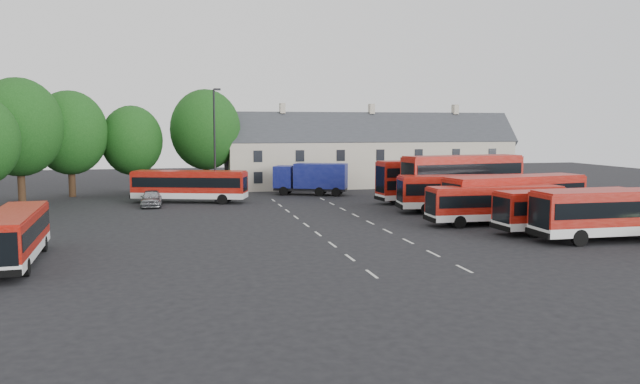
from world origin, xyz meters
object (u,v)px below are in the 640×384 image
Objects in this scene: bus_west at (14,233)px; silver_car at (151,198)px; bus_dd_south at (462,178)px; lamppost at (215,142)px; bus_row_a at (620,210)px; box_truck at (312,177)px.

silver_car is at bearing -18.51° from bus_west.
lamppost is (-21.69, 8.95, 3.18)m from bus_dd_south.
bus_dd_south is (-2.30, 17.92, 0.70)m from bus_row_a.
box_truck is 17.57m from silver_car.
bus_row_a is 2.57× the size of silver_car.
bus_west is at bearing -104.27° from box_truck.
bus_west is at bearing -104.51° from silver_car.
lamppost reaches higher than box_truck.
box_truck is (-11.27, 12.85, -0.77)m from bus_dd_south.
bus_west is at bearing 178.34° from bus_row_a.
bus_row_a is 1.44× the size of box_truck.
bus_dd_south reaches higher than bus_west.
bus_row_a is at bearing -91.25° from bus_dd_south.
bus_dd_south is 1.07× the size of lamppost.
bus_dd_south is at bearing -67.47° from bus_west.
bus_dd_south is at bearing -22.42° from lamppost.
lamppost is at bearing 149.02° from bus_dd_south.
bus_dd_south is 1.16× the size of bus_west.
bus_dd_south is 17.10m from box_truck.
bus_west is at bearing -115.52° from lamppost.
lamppost is (-10.43, -3.90, 3.95)m from box_truck.
box_truck is at bearing 114.22° from bus_row_a.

